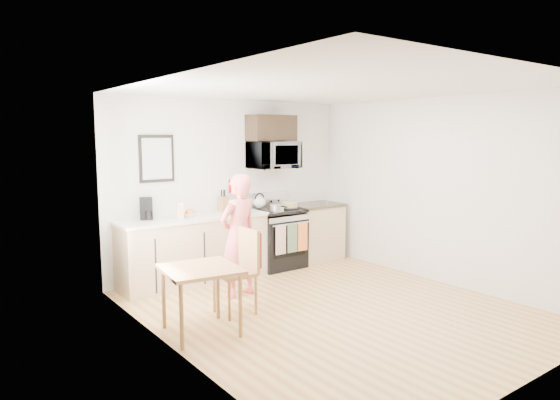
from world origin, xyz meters
TOP-DOWN VIEW (x-y plane):
  - floor at (0.00, 0.00)m, footprint 4.60×4.60m
  - back_wall at (0.00, 2.30)m, footprint 4.00×0.04m
  - front_wall at (0.00, -2.30)m, footprint 4.00×0.04m
  - left_wall at (-2.00, 0.00)m, footprint 0.04×4.60m
  - right_wall at (2.00, 0.00)m, footprint 0.04×4.60m
  - ceiling at (0.00, 0.00)m, footprint 4.00×4.60m
  - window at (-1.96, 0.80)m, footprint 0.06×1.40m
  - cabinet_left at (-0.80, 2.00)m, footprint 2.10×0.60m
  - countertop_left at (-0.80, 2.00)m, footprint 2.14×0.64m
  - cabinet_right at (1.43, 2.00)m, footprint 0.84×0.60m
  - countertop_right at (1.43, 2.00)m, footprint 0.88×0.64m
  - range at (0.63, 1.98)m, footprint 0.76×0.70m
  - microwave at (0.63, 2.08)m, footprint 0.76×0.51m
  - upper_cabinet at (0.63, 2.12)m, footprint 0.76×0.35m
  - wall_art at (-1.20, 2.28)m, footprint 0.50×0.04m
  - wall_trivet at (0.05, 2.28)m, footprint 0.20×0.02m
  - person at (-0.62, 1.11)m, footprint 0.64×0.47m
  - dining_table at (-1.59, 0.30)m, footprint 0.75×0.75m
  - chair at (-0.86, 0.58)m, footprint 0.47×0.42m
  - knife_block at (-0.22, 2.18)m, footprint 0.11×0.15m
  - utensil_crock at (0.01, 2.11)m, footprint 0.13×0.13m
  - fruit_bowl at (-0.82, 2.06)m, footprint 0.26×0.26m
  - milk_carton at (-1.01, 1.97)m, footprint 0.11×0.11m
  - coffee_maker at (-1.40, 2.19)m, footprint 0.22×0.27m
  - bread_bag at (-0.19, 1.78)m, footprint 0.33×0.21m
  - cake at (0.83, 1.91)m, footprint 0.29×0.29m
  - kettle at (0.43, 2.17)m, footprint 0.20×0.20m
  - pot at (0.48, 1.77)m, footprint 0.21×0.36m

SIDE VIEW (x-z plane):
  - floor at x=0.00m, z-range 0.00..0.00m
  - range at x=0.63m, z-range -0.14..1.02m
  - cabinet_left at x=-0.80m, z-range 0.00..0.90m
  - cabinet_right at x=1.43m, z-range 0.00..0.90m
  - dining_table at x=-1.59m, z-range 0.27..0.98m
  - chair at x=-0.86m, z-range 0.14..1.13m
  - person at x=-0.62m, z-range 0.00..1.59m
  - countertop_left at x=-0.80m, z-range 0.90..0.94m
  - countertop_right at x=1.43m, z-range 0.90..0.94m
  - cake at x=0.83m, z-range 0.92..1.02m
  - fruit_bowl at x=-0.82m, z-range 0.93..1.02m
  - pot at x=0.48m, z-range 0.93..1.03m
  - bread_bag at x=-0.19m, z-range 0.94..1.05m
  - kettle at x=0.43m, z-range 0.91..1.16m
  - knife_block at x=-0.22m, z-range 0.94..1.16m
  - milk_carton at x=-1.01m, z-range 0.94..1.17m
  - coffee_maker at x=-1.40m, z-range 0.93..1.22m
  - utensil_crock at x=0.01m, z-range 0.90..1.29m
  - back_wall at x=0.00m, z-range 0.00..2.60m
  - front_wall at x=0.00m, z-range 0.00..2.60m
  - left_wall at x=-2.00m, z-range 0.00..2.60m
  - right_wall at x=2.00m, z-range 0.00..2.60m
  - wall_trivet at x=0.05m, z-range 1.20..1.40m
  - window at x=-1.96m, z-range 0.80..2.30m
  - wall_art at x=-1.20m, z-range 1.43..2.08m
  - microwave at x=0.63m, z-range 1.55..1.97m
  - upper_cabinet at x=0.63m, z-range 1.98..2.38m
  - ceiling at x=0.00m, z-range 2.58..2.62m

